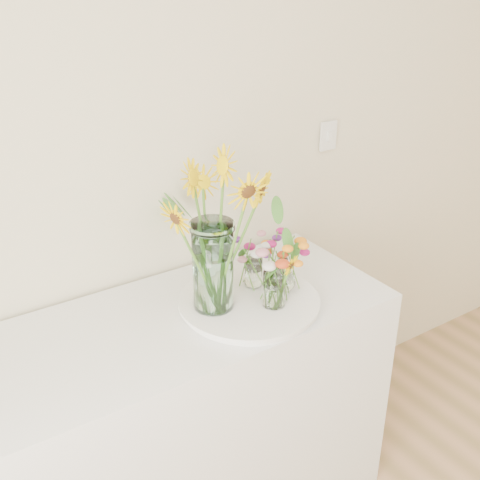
{
  "coord_description": "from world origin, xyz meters",
  "views": [
    {
      "loc": [
        -1.22,
        0.44,
        1.99
      ],
      "look_at": [
        -0.29,
        1.84,
        1.17
      ],
      "focal_mm": 45.0,
      "sensor_mm": 36.0,
      "label": 1
    }
  ],
  "objects_px": {
    "mason_jar": "(213,266)",
    "small_vase_b": "(283,274)",
    "small_vase_a": "(274,290)",
    "tray": "(249,303)",
    "small_vase_c": "(253,273)",
    "counter": "(190,420)"
  },
  "relations": [
    {
      "from": "mason_jar",
      "to": "small_vase_b",
      "type": "xyz_separation_m",
      "value": [
        0.26,
        -0.04,
        -0.09
      ]
    },
    {
      "from": "small_vase_a",
      "to": "tray",
      "type": "bearing_deg",
      "value": 122.39
    },
    {
      "from": "small_vase_b",
      "to": "small_vase_c",
      "type": "relative_size",
      "value": 1.16
    },
    {
      "from": "small_vase_a",
      "to": "small_vase_b",
      "type": "xyz_separation_m",
      "value": [
        0.09,
        0.07,
        -0.0
      ]
    },
    {
      "from": "mason_jar",
      "to": "small_vase_a",
      "type": "height_order",
      "value": "mason_jar"
    },
    {
      "from": "mason_jar",
      "to": "small_vase_c",
      "type": "bearing_deg",
      "value": 12.19
    },
    {
      "from": "tray",
      "to": "small_vase_c",
      "type": "distance_m",
      "value": 0.11
    },
    {
      "from": "small_vase_c",
      "to": "small_vase_b",
      "type": "bearing_deg",
      "value": -47.98
    },
    {
      "from": "counter",
      "to": "tray",
      "type": "bearing_deg",
      "value": -18.59
    },
    {
      "from": "mason_jar",
      "to": "small_vase_b",
      "type": "height_order",
      "value": "mason_jar"
    },
    {
      "from": "counter",
      "to": "small_vase_a",
      "type": "height_order",
      "value": "small_vase_a"
    },
    {
      "from": "tray",
      "to": "mason_jar",
      "type": "distance_m",
      "value": 0.21
    },
    {
      "from": "tray",
      "to": "small_vase_b",
      "type": "distance_m",
      "value": 0.15
    },
    {
      "from": "small_vase_a",
      "to": "small_vase_c",
      "type": "bearing_deg",
      "value": 83.3
    },
    {
      "from": "mason_jar",
      "to": "small_vase_b",
      "type": "bearing_deg",
      "value": -8.25
    },
    {
      "from": "mason_jar",
      "to": "small_vase_b",
      "type": "distance_m",
      "value": 0.27
    },
    {
      "from": "mason_jar",
      "to": "small_vase_a",
      "type": "bearing_deg",
      "value": -31.37
    },
    {
      "from": "counter",
      "to": "small_vase_c",
      "type": "height_order",
      "value": "small_vase_c"
    },
    {
      "from": "counter",
      "to": "tray",
      "type": "height_order",
      "value": "tray"
    },
    {
      "from": "small_vase_b",
      "to": "small_vase_c",
      "type": "distance_m",
      "value": 0.1
    },
    {
      "from": "tray",
      "to": "small_vase_a",
      "type": "distance_m",
      "value": 0.12
    },
    {
      "from": "small_vase_a",
      "to": "small_vase_c",
      "type": "xyz_separation_m",
      "value": [
        0.02,
        0.14,
        -0.01
      ]
    }
  ]
}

